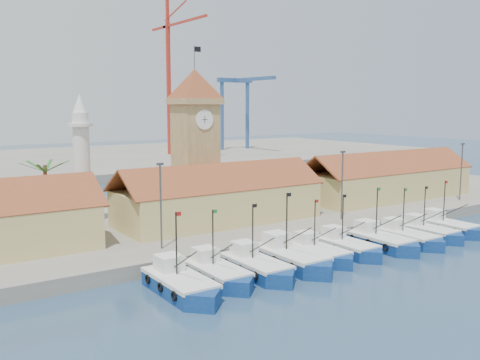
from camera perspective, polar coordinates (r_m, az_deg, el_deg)
ground at (r=54.40m, az=9.06°, el=-9.64°), size 400.00×400.00×0.00m
quay at (r=72.95m, az=-3.92°, el=-4.41°), size 140.00×32.00×1.50m
terminal at (r=152.72m, az=-20.35°, el=1.69°), size 240.00×80.00×2.00m
boat_0 at (r=47.57m, az=-6.21°, el=-11.19°), size 3.67×10.06×7.61m
boat_1 at (r=50.51m, az=-2.37°, el=-10.05°), size 3.44×9.44×7.14m
boat_2 at (r=52.35m, az=1.92°, el=-9.38°), size 3.53×9.68×7.33m
boat_3 at (r=55.08m, az=5.60°, el=-8.45°), size 3.86×10.58×8.01m
boat_4 at (r=57.97m, az=8.47°, el=-7.79°), size 3.28×8.99×6.80m
boat_5 at (r=60.74m, az=11.39°, el=-7.11°), size 3.37×9.22×6.98m
boat_6 at (r=63.90m, az=14.88°, el=-6.43°), size 3.57×9.79×7.41m
boat_7 at (r=66.75m, az=17.51°, el=-5.96°), size 3.39×9.29×7.03m
boat_8 at (r=70.50m, az=19.51°, el=-5.33°), size 3.28×8.97×6.79m
boat_9 at (r=74.11m, az=21.37°, el=-4.76°), size 3.44×9.43×7.14m
hall_center at (r=68.94m, az=-2.28°, el=-2.38°), size 27.04×10.13×7.61m
hall_right at (r=89.77m, az=15.37°, el=-0.25°), size 31.20×10.13×7.61m
clock_tower at (r=73.13m, az=-4.79°, el=4.49°), size 5.80×5.80×22.70m
minaret at (r=69.19m, az=-16.51°, el=2.14°), size 3.00×3.00×16.30m
palm_tree at (r=66.38m, az=-19.98°, el=-1.28°), size 5.60×5.03×8.39m
lamp_posts at (r=62.24m, az=1.98°, el=-1.17°), size 80.70×0.25×9.03m
crane_red_right at (r=158.72m, az=-7.44°, el=11.70°), size 1.00×32.01×45.00m
gantry at (r=174.32m, az=0.06°, el=9.17°), size 13.00×22.00×23.20m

